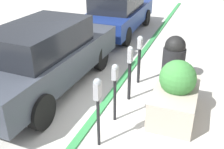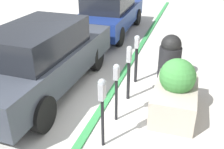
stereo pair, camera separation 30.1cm
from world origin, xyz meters
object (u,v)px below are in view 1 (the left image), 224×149
Objects in this scene: parking_meter_nearest at (98,99)px; planter_box at (176,94)px; trash_bin at (174,59)px; parked_car_rear at (118,12)px; parked_car_middle at (46,56)px; parking_meter_second at (115,82)px; parking_meter_fourth at (140,53)px; parking_meter_middle at (130,67)px.

parking_meter_nearest is 0.84× the size of planter_box.
parked_car_rear is at bearing 38.98° from trash_bin.
parked_car_middle reaches higher than trash_bin.
parked_car_rear is (6.58, 1.99, -0.16)m from parking_meter_nearest.
parking_meter_second is 0.27× the size of parked_car_middle.
parking_meter_fourth is at bearing 44.78° from planter_box.
parked_car_middle is (0.03, 3.19, 0.39)m from planter_box.
parking_meter_nearest is 2.62m from parking_meter_fourth.
parked_car_rear is (5.75, 1.99, -0.06)m from parking_meter_second.
parking_meter_second is at bearing -0.26° from parking_meter_nearest.
trash_bin is (1.39, -0.79, -0.23)m from parking_meter_middle.
planter_box is (-0.24, -1.10, -0.35)m from parking_meter_middle.
parked_car_middle is 1.02× the size of parked_car_rear.
parking_meter_fourth is at bearing -60.37° from parked_car_middle.
parking_meter_fourth is at bearing -154.20° from parked_car_rear.
parking_meter_fourth is at bearing -0.13° from parking_meter_second.
planter_box is at bearing -59.85° from parking_meter_second.
parking_meter_middle is at bearing -178.53° from parking_meter_fourth.
trash_bin is (0.49, -0.81, -0.24)m from parking_meter_fourth.
parking_meter_middle reaches higher than trash_bin.
parking_meter_second is 1.04× the size of trash_bin.
parking_meter_nearest is 6.87m from parked_car_rear.
planter_box is 1.66m from trash_bin.
parking_meter_second is 2.44m from trash_bin.
parking_meter_nearest is 0.29× the size of parked_car_rear.
planter_box is at bearing -149.45° from parked_car_rear.
parked_car_rear is at bearing 16.82° from parking_meter_nearest.
parking_meter_nearest is at bearing 178.98° from parking_meter_middle.
planter_box is 5.99m from parked_car_rear.
trash_bin is at bearing -14.78° from parking_meter_nearest.
parking_meter_second is 0.99× the size of parking_meter_fourth.
parking_meter_fourth is 4.44m from parked_car_rear.
parked_car_middle is (1.51, 2.05, -0.11)m from parking_meter_nearest.
parking_meter_fourth is at bearing 1.47° from parking_meter_middle.
planter_box is (0.66, -1.13, -0.40)m from parking_meter_second.
parked_car_middle is at bearing 119.10° from trash_bin.
parking_meter_second is 0.79× the size of planter_box.
parking_meter_second is 0.96× the size of parking_meter_middle.
trash_bin is at bearing -59.46° from parked_car_middle.
trash_bin is (1.60, -2.87, -0.27)m from parked_car_middle.
parking_meter_fourth is 1.05× the size of trash_bin.
parking_meter_fourth is (0.89, 0.02, 0.01)m from parking_meter_middle.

